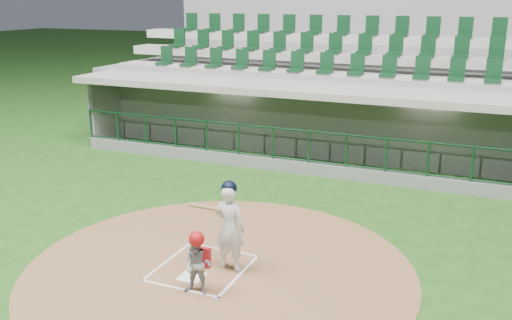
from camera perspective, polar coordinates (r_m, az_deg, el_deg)
The scene contains 8 objects.
ground at distance 11.01m, azimuth -4.61°, elevation -10.11°, with size 120.00×120.00×0.00m, color #1C4714.
dirt_circle at distance 10.73m, azimuth -3.67°, elevation -10.81°, with size 7.20×7.20×0.01m, color brown.
home_plate at distance 10.46m, azimuth -6.43°, elevation -11.54°, with size 0.43×0.43×0.02m, color white.
batter_box_chalk at distance 10.77m, azimuth -5.36°, elevation -10.67°, with size 1.55×1.80×0.01m.
dugout_structure at distance 17.59m, azimuth 7.40°, elevation 3.22°, with size 16.40×3.70×3.00m.
seating_deck at distance 20.45m, azimuth 9.68°, elevation 6.27°, with size 17.00×6.72×5.15m.
batter at distance 10.36m, azimuth -2.68°, elevation -6.55°, with size 0.85×0.86×1.71m.
catcher at distance 9.70m, azimuth -5.86°, elevation -10.19°, with size 0.55×0.44×1.13m.
Camera 1 is at (4.67, -8.70, 4.87)m, focal length 40.00 mm.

